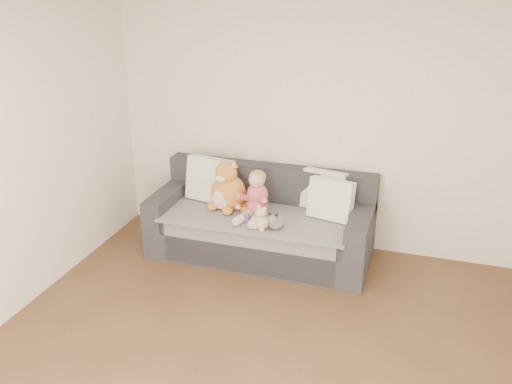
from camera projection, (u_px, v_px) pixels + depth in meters
room_shell at (271, 204)px, 3.80m from camera, size 5.00×5.00×5.00m
sofa at (262, 225)px, 5.79m from camera, size 2.20×0.94×0.85m
cushion_left at (210, 179)px, 5.90m from camera, size 0.53×0.31×0.47m
cushion_right_back at (324, 190)px, 5.69m from camera, size 0.47×0.28×0.41m
cushion_right_front at (331, 199)px, 5.49m from camera, size 0.46×0.28×0.41m
toddler at (256, 197)px, 5.54m from camera, size 0.33×0.48×0.47m
plush_cat at (228, 190)px, 5.70m from camera, size 0.42×0.38×0.55m
teddy_bear at (261, 220)px, 5.30m from camera, size 0.18×0.15×0.24m
plush_cow at (276, 221)px, 5.31m from camera, size 0.15×0.23×0.19m
sippy_cup at (247, 217)px, 5.45m from camera, size 0.10×0.07×0.11m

